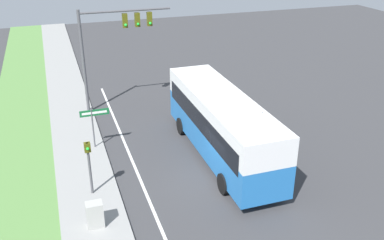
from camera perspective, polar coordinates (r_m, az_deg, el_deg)
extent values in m
plane|color=#38383A|center=(21.56, 3.31, -8.04)|extent=(80.00, 80.00, 0.00)
cube|color=gray|center=(20.37, -13.39, -10.74)|extent=(2.80, 80.00, 0.12)
cube|color=#568442|center=(20.50, -22.46, -11.93)|extent=(3.60, 80.00, 0.10)
cube|color=silver|center=(20.67, -6.13, -9.74)|extent=(0.14, 30.00, 0.01)
cube|color=#236BB7|center=(23.08, 3.90, -1.99)|extent=(2.54, 10.76, 1.69)
cube|color=white|center=(22.43, 4.01, 1.52)|extent=(2.54, 10.76, 1.38)
cube|color=black|center=(22.63, 3.97, 0.41)|extent=(2.58, 9.90, 1.05)
cube|color=white|center=(21.44, 4.90, 2.71)|extent=(1.78, 3.77, 0.24)
cylinder|color=black|center=(25.86, -1.47, -0.80)|extent=(0.28, 1.02, 1.02)
cylinder|color=black|center=(26.62, 3.54, -0.07)|extent=(0.28, 1.02, 1.02)
cylinder|color=black|center=(20.40, 4.23, -8.46)|extent=(0.28, 1.02, 1.02)
cylinder|color=black|center=(21.35, 10.34, -7.19)|extent=(0.28, 1.02, 1.02)
cylinder|color=#4C4C51|center=(28.80, -14.26, 7.36)|extent=(0.20, 0.20, 6.85)
cylinder|color=#4C4C51|center=(28.41, -8.87, 14.20)|extent=(5.89, 0.14, 0.14)
cube|color=#47470F|center=(28.52, -8.94, 12.97)|extent=(0.32, 0.28, 0.90)
sphere|color=#1ED838|center=(28.40, -8.83, 12.41)|extent=(0.18, 0.18, 0.18)
cube|color=#47470F|center=(28.67, -7.31, 13.12)|extent=(0.32, 0.28, 0.90)
sphere|color=#1ED838|center=(28.55, -7.20, 12.57)|extent=(0.18, 0.18, 0.18)
cube|color=#47470F|center=(28.84, -5.69, 13.27)|extent=(0.32, 0.28, 0.90)
sphere|color=#1ED838|center=(28.72, -5.58, 12.72)|extent=(0.18, 0.18, 0.18)
cylinder|color=#4C4C51|center=(20.28, -13.45, -6.46)|extent=(0.12, 0.12, 2.77)
cube|color=#47470F|center=(19.72, -13.78, -3.56)|extent=(0.28, 0.24, 0.44)
sphere|color=#1ED838|center=(19.58, -13.73, -3.75)|extent=(0.14, 0.14, 0.14)
cylinder|color=#4C4C51|center=(24.46, -13.04, -1.21)|extent=(0.08, 0.08, 2.44)
cube|color=#145B2D|center=(24.07, -12.88, 0.96)|extent=(1.60, 0.03, 0.37)
cube|color=white|center=(24.05, -12.88, 0.94)|extent=(1.36, 0.01, 0.13)
cube|color=#A8A8A3|center=(18.55, -12.81, -12.21)|extent=(0.69, 0.51, 1.15)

